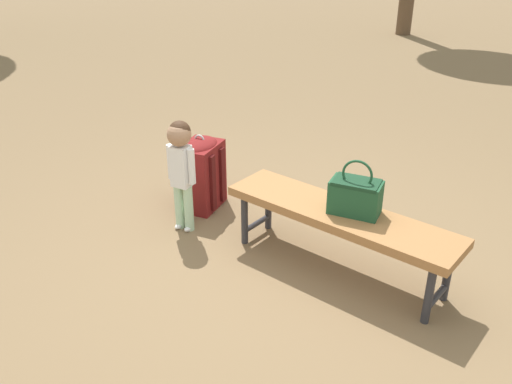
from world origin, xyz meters
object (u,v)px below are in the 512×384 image
handbag (355,195)px  backpack_large (201,171)px  park_bench (340,218)px  child_standing (181,159)px

handbag → backpack_large: bearing=-10.7°
park_bench → backpack_large: size_ratio=2.60×
backpack_large → handbag: bearing=169.3°
park_bench → child_standing: 1.24m
child_standing → handbag: bearing=-175.5°
handbag → park_bench: bearing=14.5°
handbag → backpack_large: 1.45m
park_bench → child_standing: (1.22, 0.08, 0.18)m
park_bench → handbag: bearing=-165.5°
handbag → backpack_large: size_ratio=0.58×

